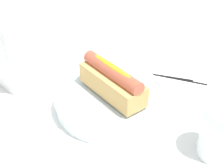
# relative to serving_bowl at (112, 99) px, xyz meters

# --- Properties ---
(ground_plane) EXTENTS (2.40, 2.40, 0.00)m
(ground_plane) POSITION_rel_serving_bowl_xyz_m (0.01, 0.02, -0.02)
(ground_plane) COLOR white
(serving_bowl) EXTENTS (0.23, 0.23, 0.03)m
(serving_bowl) POSITION_rel_serving_bowl_xyz_m (0.00, 0.00, 0.00)
(serving_bowl) COLOR silver
(serving_bowl) RESTS_ON ground_plane
(hotdog_front) EXTENTS (0.16, 0.08, 0.06)m
(hotdog_front) POSITION_rel_serving_bowl_xyz_m (0.00, 0.00, 0.04)
(hotdog_front) COLOR tan
(hotdog_front) RESTS_ON serving_bowl
(water_glass) EXTENTS (0.07, 0.07, 0.09)m
(water_glass) POSITION_rel_serving_bowl_xyz_m (-0.21, -0.02, 0.02)
(water_glass) COLOR white
(water_glass) RESTS_ON ground_plane
(napkin_box) EXTENTS (0.11, 0.06, 0.15)m
(napkin_box) POSITION_rel_serving_bowl_xyz_m (0.21, 0.08, 0.06)
(napkin_box) COLOR white
(napkin_box) RESTS_ON ground_plane
(chopstick_near) EXTENTS (0.21, 0.09, 0.01)m
(chopstick_near) POSITION_rel_serving_bowl_xyz_m (0.02, -0.15, -0.02)
(chopstick_near) COLOR black
(chopstick_near) RESTS_ON ground_plane
(chopstick_far) EXTENTS (0.21, 0.07, 0.01)m
(chopstick_far) POSITION_rel_serving_bowl_xyz_m (-0.01, -0.16, -0.02)
(chopstick_far) COLOR black
(chopstick_far) RESTS_ON ground_plane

